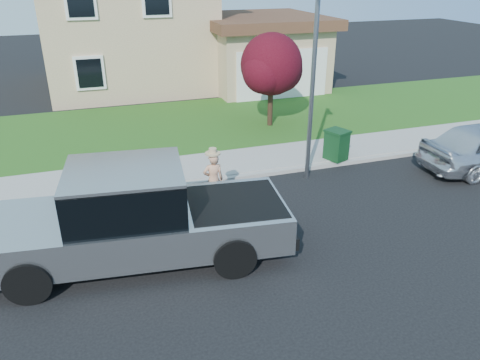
% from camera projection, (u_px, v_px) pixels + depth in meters
% --- Properties ---
extents(ground, '(80.00, 80.00, 0.00)m').
position_uv_depth(ground, '(213.00, 235.00, 11.40)').
color(ground, black).
rests_on(ground, ground).
extents(curb, '(40.00, 0.20, 0.12)m').
position_uv_depth(curb, '(219.00, 180.00, 14.16)').
color(curb, gray).
rests_on(curb, ground).
extents(sidewalk, '(40.00, 2.00, 0.15)m').
position_uv_depth(sidewalk, '(210.00, 166.00, 15.10)').
color(sidewalk, gray).
rests_on(sidewalk, ground).
extents(lawn, '(40.00, 7.00, 0.10)m').
position_uv_depth(lawn, '(181.00, 125.00, 18.99)').
color(lawn, '#1E4814').
rests_on(lawn, ground).
extents(house, '(14.00, 11.30, 6.85)m').
position_uv_depth(house, '(152.00, 24.00, 24.55)').
color(house, tan).
rests_on(house, ground).
extents(pickup_truck, '(6.90, 3.01, 2.20)m').
position_uv_depth(pickup_truck, '(135.00, 218.00, 10.08)').
color(pickup_truck, black).
rests_on(pickup_truck, ground).
extents(woman, '(0.57, 0.40, 1.67)m').
position_uv_depth(woman, '(213.00, 179.00, 12.48)').
color(woman, tan).
rests_on(woman, ground).
extents(ornamental_tree, '(2.63, 2.37, 3.61)m').
position_uv_depth(ornamental_tree, '(272.00, 67.00, 17.95)').
color(ornamental_tree, black).
rests_on(ornamental_tree, lawn).
extents(trash_bin, '(0.82, 0.87, 0.99)m').
position_uv_depth(trash_bin, '(336.00, 145.00, 15.26)').
color(trash_bin, '#0D3316').
rests_on(trash_bin, sidewalk).
extents(street_lamp, '(0.43, 0.74, 5.69)m').
position_uv_depth(street_lamp, '(314.00, 73.00, 13.07)').
color(street_lamp, slate).
rests_on(street_lamp, ground).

